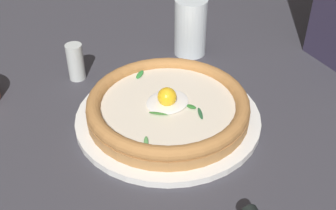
# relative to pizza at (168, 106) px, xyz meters

# --- Properties ---
(ground_plane) EXTENTS (2.40, 2.40, 0.03)m
(ground_plane) POSITION_rel_pizza_xyz_m (-0.03, 0.03, -0.05)
(ground_plane) COLOR #3A3941
(ground_plane) RESTS_ON ground
(pizza_plate) EXTENTS (0.31, 0.31, 0.01)m
(pizza_plate) POSITION_rel_pizza_xyz_m (0.00, -0.00, -0.02)
(pizza_plate) COLOR white
(pizza_plate) RESTS_ON ground
(pizza) EXTENTS (0.27, 0.27, 0.05)m
(pizza) POSITION_rel_pizza_xyz_m (0.00, 0.00, 0.00)
(pizza) COLOR #B37C46
(pizza) RESTS_ON pizza_plate
(drinking_glass) EXTENTS (0.07, 0.07, 0.12)m
(drinking_glass) POSITION_rel_pizza_xyz_m (0.20, 0.13, 0.02)
(drinking_glass) COLOR silver
(drinking_glass) RESTS_ON ground
(pepper_shaker) EXTENTS (0.03, 0.03, 0.07)m
(pepper_shaker) POSITION_rel_pizza_xyz_m (-0.03, 0.22, 0.01)
(pepper_shaker) COLOR silver
(pepper_shaker) RESTS_ON ground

